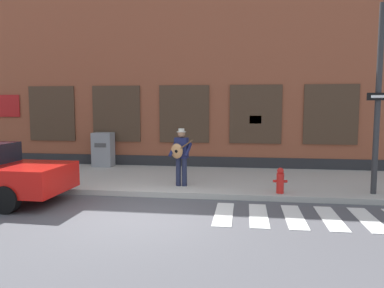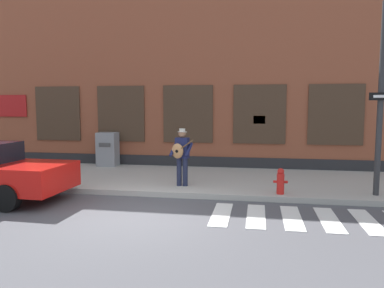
# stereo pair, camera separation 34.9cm
# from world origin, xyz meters

# --- Properties ---
(ground_plane) EXTENTS (160.00, 160.00, 0.00)m
(ground_plane) POSITION_xyz_m (0.00, 0.00, 0.00)
(ground_plane) COLOR #4C4C51
(sidewalk) EXTENTS (28.00, 4.45, 0.15)m
(sidewalk) POSITION_xyz_m (0.00, 3.98, 0.08)
(sidewalk) COLOR #ADAAA3
(sidewalk) RESTS_ON ground
(building_backdrop) EXTENTS (28.00, 4.06, 9.39)m
(building_backdrop) POSITION_xyz_m (-0.00, 8.20, 4.69)
(building_backdrop) COLOR brown
(building_backdrop) RESTS_ON ground
(crosswalk) EXTENTS (5.20, 1.90, 0.01)m
(crosswalk) POSITION_xyz_m (4.25, 0.45, 0.01)
(crosswalk) COLOR silver
(crosswalk) RESTS_ON ground
(busker) EXTENTS (0.72, 0.59, 1.70)m
(busker) POSITION_xyz_m (0.47, 2.63, 1.11)
(busker) COLOR #1E233D
(busker) RESTS_ON sidewalk
(utility_box) EXTENTS (0.77, 0.59, 1.32)m
(utility_box) POSITION_xyz_m (-3.13, 5.75, 0.81)
(utility_box) COLOR gray
(utility_box) RESTS_ON sidewalk
(fire_hydrant) EXTENTS (0.38, 0.20, 0.70)m
(fire_hydrant) POSITION_xyz_m (3.29, 2.10, 0.50)
(fire_hydrant) COLOR red
(fire_hydrant) RESTS_ON sidewalk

